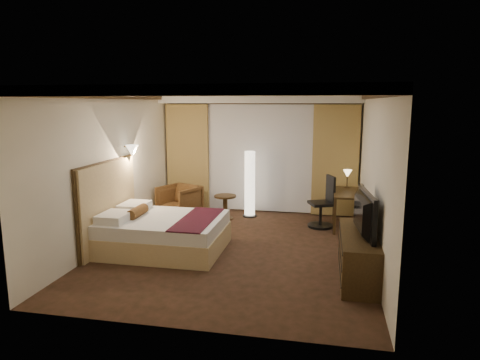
% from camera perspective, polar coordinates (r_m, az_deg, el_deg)
% --- Properties ---
extents(floor, '(4.50, 5.50, 0.01)m').
position_cam_1_polar(floor, '(7.56, -0.61, -9.15)').
color(floor, black).
rests_on(floor, ground).
extents(ceiling, '(4.50, 5.50, 0.01)m').
position_cam_1_polar(ceiling, '(7.13, -0.65, 11.78)').
color(ceiling, white).
rests_on(ceiling, back_wall).
extents(back_wall, '(4.50, 0.02, 2.70)m').
position_cam_1_polar(back_wall, '(9.90, 2.70, 3.52)').
color(back_wall, beige).
rests_on(back_wall, floor).
extents(left_wall, '(0.02, 5.50, 2.70)m').
position_cam_1_polar(left_wall, '(8.00, -16.61, 1.48)').
color(left_wall, beige).
rests_on(left_wall, floor).
extents(right_wall, '(0.02, 5.50, 2.70)m').
position_cam_1_polar(right_wall, '(7.11, 17.40, 0.38)').
color(right_wall, beige).
rests_on(right_wall, floor).
extents(crown_molding, '(4.50, 5.50, 0.12)m').
position_cam_1_polar(crown_molding, '(7.13, -0.65, 11.29)').
color(crown_molding, black).
rests_on(crown_molding, ceiling).
extents(soffit, '(4.50, 0.50, 0.20)m').
position_cam_1_polar(soffit, '(9.59, 2.53, 10.78)').
color(soffit, white).
rests_on(soffit, ceiling).
extents(curtain_sheer, '(2.48, 0.04, 2.45)m').
position_cam_1_polar(curtain_sheer, '(9.84, 2.62, 2.88)').
color(curtain_sheer, silver).
rests_on(curtain_sheer, back_wall).
extents(curtain_left_drape, '(1.00, 0.14, 2.45)m').
position_cam_1_polar(curtain_left_drape, '(10.18, -6.94, 3.07)').
color(curtain_left_drape, tan).
rests_on(curtain_left_drape, back_wall).
extents(curtain_right_drape, '(1.00, 0.14, 2.45)m').
position_cam_1_polar(curtain_right_drape, '(9.67, 12.59, 2.52)').
color(curtain_right_drape, tan).
rests_on(curtain_right_drape, back_wall).
extents(wall_sconce, '(0.24, 0.24, 0.24)m').
position_cam_1_polar(wall_sconce, '(8.32, -14.17, 3.80)').
color(wall_sconce, white).
rests_on(wall_sconce, left_wall).
extents(bed, '(2.00, 1.56, 0.59)m').
position_cam_1_polar(bed, '(7.52, -10.05, -7.05)').
color(bed, white).
rests_on(bed, floor).
extents(headboard, '(0.12, 1.86, 1.50)m').
position_cam_1_polar(headboard, '(7.83, -17.08, -3.21)').
color(headboard, tan).
rests_on(headboard, floor).
extents(armchair, '(1.00, 0.97, 0.79)m').
position_cam_1_polar(armchair, '(9.55, -8.09, -2.65)').
color(armchair, '#4E2E17').
rests_on(armchair, floor).
extents(side_table, '(0.48, 0.48, 0.53)m').
position_cam_1_polar(side_table, '(9.36, -1.98, -3.63)').
color(side_table, black).
rests_on(side_table, floor).
extents(floor_lamp, '(0.31, 0.31, 1.48)m').
position_cam_1_polar(floor_lamp, '(9.46, 1.31, -0.52)').
color(floor_lamp, white).
rests_on(floor_lamp, floor).
extents(desk, '(0.55, 1.15, 0.75)m').
position_cam_1_polar(desk, '(8.94, 14.07, -3.88)').
color(desk, black).
rests_on(desk, floor).
extents(desk_lamp, '(0.18, 0.18, 0.34)m').
position_cam_1_polar(desk_lamp, '(9.25, 14.11, 0.04)').
color(desk_lamp, '#FFD899').
rests_on(desk_lamp, desk).
extents(office_chair, '(0.67, 0.67, 1.07)m').
position_cam_1_polar(office_chair, '(8.84, 10.74, -2.84)').
color(office_chair, black).
rests_on(office_chair, floor).
extents(dresser, '(0.50, 1.69, 0.66)m').
position_cam_1_polar(dresser, '(6.54, 15.44, -9.63)').
color(dresser, black).
rests_on(dresser, floor).
extents(television, '(0.79, 1.24, 0.15)m').
position_cam_1_polar(television, '(6.34, 15.46, -3.93)').
color(television, black).
rests_on(television, dresser).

